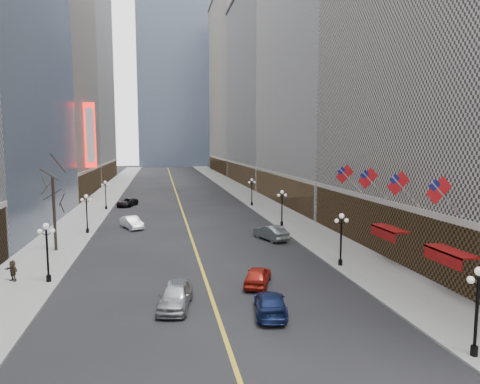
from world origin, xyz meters
name	(u,v)px	position (x,y,z in m)	size (l,w,h in m)	color
sidewalk_east	(259,202)	(14.00, 70.00, 0.07)	(6.00, 230.00, 0.15)	gray
sidewalk_west	(95,206)	(-14.00, 70.00, 0.07)	(6.00, 230.00, 0.15)	gray
lane_line	(178,197)	(0.00, 80.00, 0.01)	(0.25, 200.00, 0.02)	gold
bldg_east_b	(353,5)	(29.91, 68.00, 34.18)	(26.60, 36.60, 68.80)	silver
bldg_east_c	(287,90)	(29.88, 106.00, 24.18)	(26.60, 40.60, 48.80)	#99999C
bldg_east_d	(252,85)	(29.90, 149.00, 31.17)	(26.60, 46.60, 62.80)	#B2A793
bldg_west_c	(17,66)	(-29.88, 87.00, 25.19)	(26.60, 30.60, 50.80)	#B2A793
bldg_west_d	(56,46)	(-29.92, 121.00, 36.17)	(26.60, 38.60, 72.80)	silver
streetlamp_east_0	(477,302)	(11.80, 14.00, 2.90)	(1.26, 0.44, 4.52)	black
streetlamp_east_1	(341,234)	(11.80, 30.00, 2.90)	(1.26, 0.44, 4.52)	black
streetlamp_east_2	(282,204)	(11.80, 48.00, 2.90)	(1.26, 0.44, 4.52)	black
streetlamp_east_3	(252,189)	(11.80, 66.00, 2.90)	(1.26, 0.44, 4.52)	black
streetlamp_west_1	(47,246)	(-11.80, 30.00, 2.90)	(1.26, 0.44, 4.52)	black
streetlamp_west_2	(87,210)	(-11.80, 48.00, 2.90)	(1.26, 0.44, 4.52)	black
streetlamp_west_3	(106,192)	(-11.80, 66.00, 2.90)	(1.26, 0.44, 4.52)	black
flag_2	(441,193)	(15.31, 22.00, 7.29)	(2.87, 0.12, 2.87)	#B2B2B7
flag_3	(400,185)	(15.31, 27.00, 7.29)	(2.87, 0.12, 2.87)	#B2B2B7
flag_4	(370,180)	(15.31, 32.00, 7.29)	(2.87, 0.12, 2.87)	#B2B2B7
flag_5	(346,176)	(15.31, 37.00, 7.29)	(2.87, 0.12, 2.87)	#B2B2B7
awning_b	(448,253)	(16.11, 22.00, 3.08)	(1.40, 4.00, 0.93)	maroon
awning_c	(388,230)	(16.11, 30.00, 3.08)	(1.40, 4.00, 0.93)	maroon
theatre_marquee	(90,135)	(-15.88, 80.00, 12.00)	(2.00, 0.55, 12.00)	red
tree_west_far	(53,189)	(-13.50, 40.00, 6.24)	(3.60, 3.60, 7.92)	#2D231C
car_nb_near	(175,295)	(-2.50, 23.40, 0.82)	(1.93, 4.80, 1.63)	#9EA1A6
car_nb_mid	(132,222)	(-6.89, 50.41, 0.75)	(1.58, 4.53, 1.49)	white
car_nb_far	(127,202)	(-8.81, 69.72, 0.67)	(2.23, 4.84, 1.35)	black
car_sb_near	(270,303)	(3.28, 21.25, 0.68)	(1.90, 4.67, 1.35)	navy
car_sb_mid	(258,276)	(3.74, 26.70, 0.72)	(1.70, 4.23, 1.44)	#9F1C11
car_sb_far	(271,232)	(8.54, 41.15, 0.81)	(1.72, 4.93, 1.63)	#555B5D
ped_west_far	(13,271)	(-14.52, 30.69, 0.95)	(1.49, 0.43, 1.60)	#332A1C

